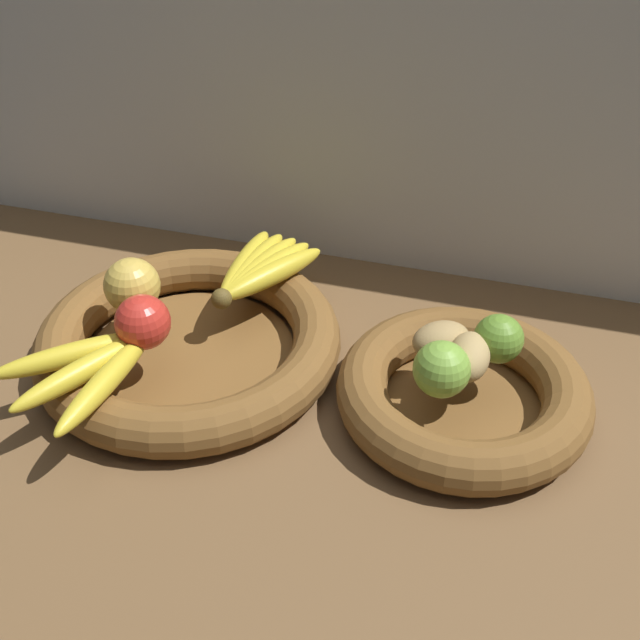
{
  "coord_description": "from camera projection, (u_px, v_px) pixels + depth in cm",
  "views": [
    {
      "loc": [
        17.5,
        -68.3,
        63.54
      ],
      "look_at": [
        -2.17,
        -0.24,
        9.93
      ],
      "focal_mm": 43.58,
      "sensor_mm": 36.0,
      "label": 1
    }
  ],
  "objects": [
    {
      "name": "apple_golden_left",
      "position": [
        132.0,
        286.0,
        0.95
      ],
      "size": [
        6.96,
        6.96,
        6.96
      ],
      "primitive_type": "sphere",
      "color": "gold",
      "rests_on": "fruit_bowl_left"
    },
    {
      "name": "back_wall",
      "position": [
        400.0,
        81.0,
        1.01
      ],
      "size": [
        140.0,
        3.0,
        55.0
      ],
      "color": "silver",
      "rests_on": "ground_plane"
    },
    {
      "name": "fruit_bowl_left",
      "position": [
        188.0,
        343.0,
        0.97
      ],
      "size": [
        38.11,
        38.11,
        5.93
      ],
      "color": "brown",
      "rests_on": "ground_plane"
    },
    {
      "name": "banana_bunch_front",
      "position": [
        89.0,
        367.0,
        0.86
      ],
      "size": [
        15.75,
        19.25,
        2.71
      ],
      "color": "gold",
      "rests_on": "fruit_bowl_left"
    },
    {
      "name": "potato_large",
      "position": [
        468.0,
        358.0,
        0.86
      ],
      "size": [
        4.74,
        7.27,
        4.6
      ],
      "primitive_type": "ellipsoid",
      "rotation": [
        0.0,
        0.0,
        4.72
      ],
      "color": "tan",
      "rests_on": "fruit_bowl_right"
    },
    {
      "name": "banana_bunch_back",
      "position": [
        259.0,
        269.0,
        1.02
      ],
      "size": [
        11.33,
        18.04,
        2.94
      ],
      "color": "gold",
      "rests_on": "fruit_bowl_left"
    },
    {
      "name": "lime_far",
      "position": [
        499.0,
        339.0,
        0.88
      ],
      "size": [
        5.71,
        5.71,
        5.71
      ],
      "primitive_type": "sphere",
      "color": "olive",
      "rests_on": "fruit_bowl_right"
    },
    {
      "name": "fruit_bowl_right",
      "position": [
        463.0,
        394.0,
        0.89
      ],
      "size": [
        29.43,
        29.43,
        5.93
      ],
      "color": "brown",
      "rests_on": "ground_plane"
    },
    {
      "name": "lime_near",
      "position": [
        442.0,
        369.0,
        0.83
      ],
      "size": [
        6.29,
        6.29,
        6.29
      ],
      "primitive_type": "sphere",
      "color": "#7AAD3D",
      "rests_on": "fruit_bowl_right"
    },
    {
      "name": "ground_plane",
      "position": [
        337.0,
        396.0,
        0.95
      ],
      "size": [
        140.0,
        90.0,
        3.0
      ],
      "primitive_type": "cube",
      "color": "brown"
    },
    {
      "name": "apple_red_front",
      "position": [
        143.0,
        322.0,
        0.9
      ],
      "size": [
        6.53,
        6.53,
        6.53
      ],
      "primitive_type": "sphere",
      "color": "red",
      "rests_on": "fruit_bowl_left"
    },
    {
      "name": "potato_oblong",
      "position": [
        441.0,
        340.0,
        0.89
      ],
      "size": [
        8.49,
        7.99,
        4.14
      ],
      "primitive_type": "ellipsoid",
      "rotation": [
        0.0,
        0.0,
        3.75
      ],
      "color": "#A38451",
      "rests_on": "fruit_bowl_right"
    }
  ]
}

